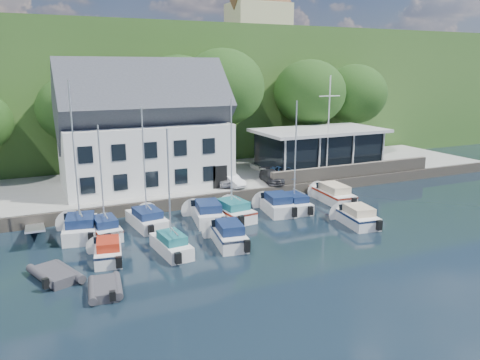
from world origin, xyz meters
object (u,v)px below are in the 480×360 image
Objects in this scene: boat_r1_2 at (144,170)px; dinghy_0 at (55,273)px; boat_r2_1 at (169,189)px; harbor_building at (144,136)px; car_white at (231,180)px; boat_r1_5 at (276,203)px; boat_r2_0 at (108,249)px; dinghy_1 at (105,287)px; car_silver at (222,179)px; flagpole at (328,126)px; boat_r1_7 at (332,192)px; car_dgrey at (272,176)px; boat_r2_2 at (228,233)px; boat_r1_0 at (76,169)px; club_pavilion at (319,149)px; boat_r1_6 at (295,158)px; boat_r2_4 at (357,215)px; boat_r1_1 at (101,176)px; car_blue at (284,172)px; boat_r1_4 at (231,160)px; boat_r1_3 at (207,211)px.

boat_r1_2 is 2.61× the size of dinghy_0.
harbor_building is at bearing 76.69° from boat_r2_1.
car_white is 5.87m from boat_r1_5.
boat_r2_0 is 1.65× the size of dinghy_1.
boat_r2_0 is 4.36m from dinghy_1.
boat_r2_0 is (-11.71, -10.48, -0.88)m from car_silver.
boat_r1_7 is (-2.82, -4.97, -5.00)m from flagpole.
car_dgrey is 13.50m from boat_r2_2.
boat_r1_0 is 1.12× the size of boat_r1_2.
club_pavilion is at bearing 41.90° from dinghy_1.
harbor_building is 3.03× the size of boat_r2_0.
boat_r2_2 is (-6.25, -4.85, 0.01)m from boat_r1_5.
boat_r1_6 reaches higher than boat_r2_2.
flagpole is at bearing -10.01° from car_white.
car_silver is 0.34× the size of boat_r1_0.
boat_r1_7 is 6.15m from boat_r2_4.
boat_r1_5 is (13.30, -0.12, -3.42)m from boat_r1_1.
boat_r1_4 is (-8.03, -6.06, 2.94)m from car_blue.
dinghy_1 is (-18.79, -14.52, -1.30)m from car_blue.
car_silver is 15.74m from boat_r2_0.
car_white is at bearing 74.09° from boat_r2_2.
boat_r1_1 is 1.47× the size of boat_r2_2.
boat_r1_4 is (-6.37, -5.43, 3.03)m from car_dgrey.
flagpole is at bearing 37.92° from dinghy_1.
boat_r1_2 reaches higher than club_pavilion.
boat_r1_4 is at bearing -14.04° from boat_r1_2.
boat_r1_2 reaches higher than boat_r1_1.
boat_r1_1 is 3.15m from boat_r1_2.
boat_r2_1 is at bearing -120.84° from boat_r1_3.
club_pavilion reaches higher than car_blue.
car_blue is 1.14× the size of dinghy_0.
club_pavilion is 21.64m from boat_r1_2.
boat_r2_2 reaches higher than dinghy_0.
boat_r1_0 is 15.37m from boat_r1_5.
dinghy_0 is at bearing -139.38° from car_silver.
boat_r1_4 reaches higher than boat_r1_3.
boat_r1_1 reaches higher than boat_r2_1.
dinghy_0 is at bearing -154.09° from car_white.
boat_r1_2 is (4.60, 0.15, -0.50)m from boat_r1_0.
car_white is 0.39× the size of boat_r1_6.
boat_r1_6 is at bearing 122.74° from boat_r2_4.
flagpole reaches higher than dinghy_0.
harbor_building reaches higher than dinghy_0.
harbor_building is at bearing 178.41° from club_pavilion.
boat_r1_3 is at bearing 43.55° from boat_r2_1.
boat_r1_0 is at bearing -161.71° from club_pavilion.
boat_r1_7 is at bearing 30.80° from dinghy_1.
dinghy_0 is at bearing -159.70° from boat_r1_7.
boat_r1_3 is 9.09m from boat_r2_0.
boat_r2_4 is at bearing -75.58° from car_blue.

